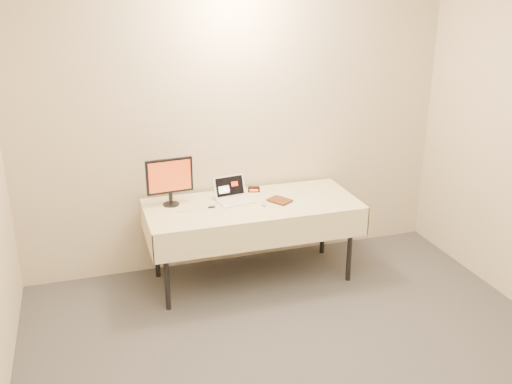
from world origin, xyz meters
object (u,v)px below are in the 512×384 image
object	(u,v)px
monitor	(170,178)
book	(275,193)
table	(252,210)
laptop	(233,195)

from	to	relation	value
monitor	book	distance (m)	0.91
table	monitor	xyz separation A→B (m)	(-0.68, 0.17, 0.31)
book	monitor	bearing A→B (deg)	131.75
laptop	book	distance (m)	0.38
book	table	bearing A→B (deg)	125.86
table	laptop	xyz separation A→B (m)	(-0.14, 0.12, 0.11)
monitor	table	bearing A→B (deg)	-19.79
monitor	book	world-z (taller)	monitor
book	laptop	bearing A→B (deg)	116.92
laptop	book	world-z (taller)	laptop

